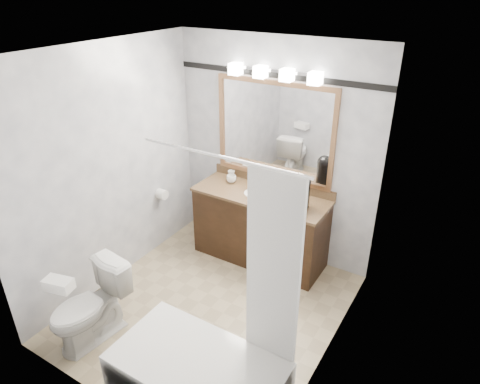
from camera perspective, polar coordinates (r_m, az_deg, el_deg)
name	(u,v)px	position (r m, az deg, el deg)	size (l,w,h in m)	color
room	(206,199)	(3.78, -4.50, -0.92)	(2.42, 2.62, 2.52)	tan
vanity	(260,226)	(4.93, 2.71, -4.50)	(1.53, 0.58, 0.97)	black
mirror	(274,131)	(4.70, 4.57, 8.06)	(1.40, 0.04, 1.10)	#9D6C46
vanity_light_bar	(274,73)	(4.48, 4.54, 15.55)	(1.02, 0.14, 0.12)	silver
accent_stripe	(277,75)	(4.55, 4.92, 15.27)	(2.40, 0.01, 0.06)	black
bathtub	(202,375)	(3.57, -5.10, -23.14)	(1.30, 0.75, 1.96)	white
tp_roll	(162,194)	(5.14, -10.37, -0.28)	(0.12, 0.12, 0.11)	white
toilet	(89,307)	(4.17, -19.47, -14.27)	(0.41, 0.72, 0.74)	white
tissue_box	(58,284)	(3.82, -23.05, -11.26)	(0.23, 0.13, 0.10)	white
coffee_maker	(302,191)	(4.42, 8.24, 0.14)	(0.19, 0.24, 0.37)	black
cup_left	(231,179)	(4.98, -1.15, 1.78)	(0.11, 0.11, 0.09)	white
cup_right	(231,174)	(5.13, -1.17, 2.45)	(0.08, 0.08, 0.08)	white
soap_bottle_a	(252,178)	(4.98, 1.63, 1.90)	(0.05, 0.05, 0.11)	white
soap_bar	(272,191)	(4.79, 4.26, 0.19)	(0.08, 0.05, 0.03)	beige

